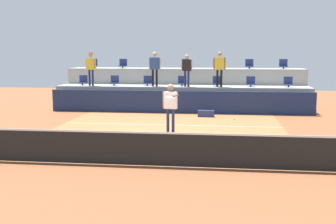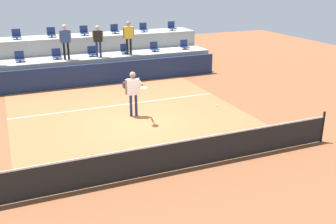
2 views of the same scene
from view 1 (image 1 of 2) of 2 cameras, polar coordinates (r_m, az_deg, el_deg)
ground_plane at (r=15.02m, az=-0.71°, el=-3.33°), size 40.00×40.00×0.00m
court_inner_paint at (r=15.99m, az=-0.21°, el=-2.62°), size 9.00×10.00×0.01m
court_service_line at (r=17.36m, az=0.38°, el=-1.77°), size 9.00×0.06×0.00m
tennis_net at (r=11.05m, az=-3.59°, el=-4.79°), size 10.48×0.08×1.07m
sponsor_backboard at (r=20.83m, az=1.57°, el=1.35°), size 13.00×0.16×1.10m
seating_tier_lower at (r=22.10m, az=1.90°, el=1.93°), size 13.00×1.80×1.25m
seating_tier_upper at (r=23.85m, az=2.31°, el=3.39°), size 13.00×1.80×2.10m
stadium_chair_lower_far_left at (r=23.07m, az=-11.39°, el=4.12°), size 0.44×0.40×0.52m
stadium_chair_lower_left at (r=22.58m, az=-7.23°, el=4.13°), size 0.44×0.40×0.52m
stadium_chair_lower_mid_left at (r=22.21m, az=-2.78°, el=4.12°), size 0.44×0.40×0.52m
stadium_chair_lower_center at (r=21.97m, az=1.91°, el=4.09°), size 0.44×0.40×0.52m
stadium_chair_lower_mid_right at (r=21.87m, az=6.61°, el=4.02°), size 0.44×0.40×0.52m
stadium_chair_lower_right at (r=21.92m, az=11.09°, el=3.94°), size 0.44×0.40×0.52m
stadium_chair_lower_far_right at (r=22.12m, az=15.91°, el=3.82°), size 0.44×0.40×0.52m
stadium_chair_upper_far_left at (r=24.74m, az=-10.05°, el=6.37°), size 0.44×0.40×0.52m
stadium_chair_upper_left at (r=24.28m, az=-6.09°, el=6.42°), size 0.44×0.40×0.52m
stadium_chair_upper_mid_left at (r=23.93m, az=-1.92°, el=6.44°), size 0.44×0.40×0.52m
stadium_chair_upper_center at (r=23.72m, az=2.35°, el=6.42°), size 0.44×0.40×0.52m
stadium_chair_upper_mid_right at (r=23.63m, az=6.63°, el=6.37°), size 0.44×0.40×0.52m
stadium_chair_upper_right at (r=23.68m, az=10.91°, el=6.28°), size 0.44×0.40×0.52m
stadium_chair_upper_far_right at (r=23.86m, az=15.29°, el=6.16°), size 0.44×0.40×0.52m
tennis_player at (r=15.63m, az=0.33°, el=1.27°), size 0.62×1.30×1.81m
spectator_with_hat at (r=22.49m, az=-10.36°, el=6.25°), size 0.59×0.48×1.75m
spectator_in_white at (r=21.72m, az=-1.80°, el=6.29°), size 0.61×0.24×1.75m
spectator_in_grey at (r=21.52m, az=2.55°, el=6.01°), size 0.57×0.26×1.62m
spectator_leaning_on_rail at (r=21.45m, az=6.95°, el=6.23°), size 0.61×0.24×1.76m
tennis_ball at (r=13.01m, az=8.91°, el=-0.93°), size 0.07×0.07×0.07m
equipment_bag at (r=19.72m, az=5.13°, el=-0.22°), size 0.76×0.28×0.30m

